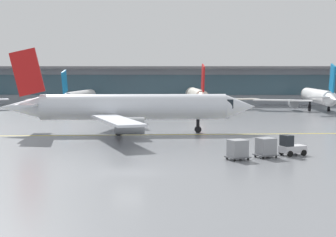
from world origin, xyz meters
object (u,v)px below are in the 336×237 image
at_px(gate_airplane_2, 79,97).
at_px(gate_airplane_3, 197,96).
at_px(gate_airplane_4, 318,97).
at_px(cargo_dolly_lead, 266,147).
at_px(baggage_tug, 291,147).
at_px(cargo_dolly_trailing, 238,149).
at_px(taxiing_regional_jet, 131,108).

relative_size(gate_airplane_2, gate_airplane_3, 0.88).
height_order(gate_airplane_3, gate_airplane_4, same).
height_order(gate_airplane_3, cargo_dolly_lead, gate_airplane_3).
bearing_deg(gate_airplane_4, gate_airplane_3, 84.59).
bearing_deg(gate_airplane_4, baggage_tug, 164.99).
relative_size(gate_airplane_4, baggage_tug, 10.12).
distance_m(gate_airplane_4, cargo_dolly_trailing, 67.53).
xyz_separation_m(gate_airplane_3, cargo_dolly_trailing, (1.75, -66.39, -1.91)).
bearing_deg(taxiing_regional_jet, gate_airplane_3, 72.16).
xyz_separation_m(gate_airplane_3, cargo_dolly_lead, (4.69, -64.99, -1.91)).
distance_m(gate_airplane_4, baggage_tug, 63.12).
height_order(baggage_tug, cargo_dolly_lead, baggage_tug).
distance_m(taxiing_regional_jet, cargo_dolly_trailing, 24.74).
bearing_deg(taxiing_regional_jet, baggage_tug, -50.79).
bearing_deg(cargo_dolly_trailing, baggage_tug, -0.00).
distance_m(gate_airplane_2, gate_airplane_3, 26.43).
height_order(gate_airplane_2, cargo_dolly_lead, gate_airplane_2).
distance_m(gate_airplane_4, taxiing_regional_jet, 55.32).
xyz_separation_m(taxiing_regional_jet, baggage_tug, (17.94, -18.63, -2.59)).
xyz_separation_m(gate_airplane_4, taxiing_regional_jet, (-36.33, -41.71, 0.52)).
bearing_deg(gate_airplane_3, cargo_dolly_trailing, 177.33).
bearing_deg(cargo_dolly_trailing, cargo_dolly_lead, -0.00).
height_order(gate_airplane_4, cargo_dolly_lead, gate_airplane_4).
distance_m(gate_airplane_2, taxiing_regional_jet, 49.17).
height_order(gate_airplane_2, gate_airplane_4, gate_airplane_4).
height_order(gate_airplane_2, gate_airplane_3, gate_airplane_3).
distance_m(taxiing_regional_jet, baggage_tug, 25.99).
xyz_separation_m(baggage_tug, cargo_dolly_lead, (-2.74, -1.31, 0.16)).
xyz_separation_m(gate_airplane_4, cargo_dolly_trailing, (-24.07, -63.06, -1.91)).
distance_m(taxiing_regional_jet, cargo_dolly_lead, 25.19).
relative_size(gate_airplane_3, baggage_tug, 10.13).
bearing_deg(gate_airplane_2, baggage_tug, -146.98).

